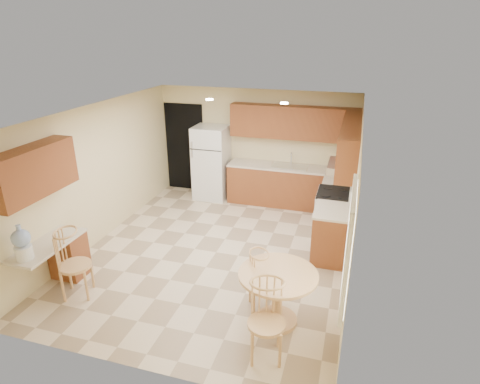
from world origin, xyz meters
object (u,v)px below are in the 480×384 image
(refrigerator, at_px, (211,163))
(dining_table, at_px, (278,290))
(chair_table_a, at_px, (260,278))
(chair_table_b, at_px, (265,320))
(chair_desk, at_px, (69,261))
(water_crock, at_px, (22,244))
(stove, at_px, (333,214))

(refrigerator, height_order, dining_table, refrigerator)
(dining_table, xyz_separation_m, chair_table_a, (-0.27, 0.17, 0.03))
(chair_table_b, bearing_deg, chair_desk, -21.62)
(dining_table, distance_m, chair_table_a, 0.32)
(chair_table_a, relative_size, chair_table_b, 0.86)
(chair_table_a, bearing_deg, refrigerator, -177.66)
(chair_table_a, relative_size, chair_desk, 0.84)
(water_crock, bearing_deg, stove, 40.06)
(water_crock, bearing_deg, chair_table_a, 14.32)
(chair_table_a, bearing_deg, stove, 135.48)
(dining_table, bearing_deg, stove, 78.87)
(stove, distance_m, chair_desk, 4.60)
(chair_desk, relative_size, water_crock, 2.04)
(refrigerator, distance_m, water_crock, 4.64)
(refrigerator, distance_m, chair_table_b, 5.20)
(dining_table, xyz_separation_m, water_crock, (-3.40, -0.63, 0.50))
(chair_table_b, relative_size, chair_desk, 0.98)
(stove, distance_m, dining_table, 2.72)
(stove, distance_m, water_crock, 5.16)
(chair_table_a, bearing_deg, water_crock, -102.51)
(dining_table, bearing_deg, water_crock, -169.46)
(dining_table, bearing_deg, chair_desk, -173.47)
(stove, relative_size, chair_desk, 1.04)
(dining_table, xyz_separation_m, chair_table_b, (0.00, -0.75, 0.12))
(refrigerator, relative_size, water_crock, 3.29)
(dining_table, relative_size, water_crock, 2.03)
(stove, xyz_separation_m, chair_table_b, (-0.52, -3.42, 0.16))
(chair_table_a, height_order, chair_table_b, chair_table_b)
(stove, distance_m, chair_table_b, 3.46)
(dining_table, distance_m, water_crock, 3.49)
(chair_desk, bearing_deg, water_crock, -78.47)
(refrigerator, relative_size, chair_table_a, 1.92)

